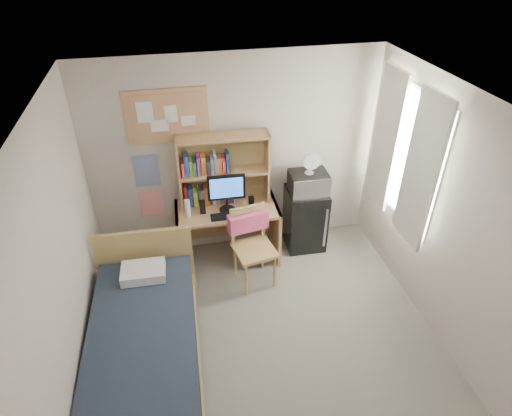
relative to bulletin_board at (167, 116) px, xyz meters
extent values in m
cube|color=gray|center=(0.78, -2.08, -1.93)|extent=(3.60, 4.20, 0.02)
cube|color=white|center=(0.78, -2.08, 0.68)|extent=(3.60, 4.20, 0.02)
cube|color=beige|center=(0.78, 0.02, -0.62)|extent=(3.60, 0.04, 2.60)
cube|color=beige|center=(-1.02, -2.08, -0.62)|extent=(0.04, 4.20, 2.60)
cube|color=beige|center=(2.58, -2.08, -0.62)|extent=(0.04, 4.20, 2.60)
cube|color=white|center=(2.53, -0.88, -0.32)|extent=(0.10, 1.40, 1.70)
cube|color=white|center=(2.50, -1.28, -0.32)|extent=(0.04, 0.55, 1.70)
cube|color=white|center=(2.50, -0.48, -0.32)|extent=(0.04, 0.55, 1.70)
cube|color=tan|center=(0.00, 0.00, 0.00)|extent=(0.94, 0.03, 0.64)
cube|color=navy|center=(-0.32, 0.01, -0.67)|extent=(0.30, 0.01, 0.42)
cube|color=#EE2A3D|center=(-0.32, 0.01, -1.14)|extent=(0.28, 0.01, 0.36)
cube|color=tan|center=(0.59, -0.32, -1.52)|extent=(1.30, 0.68, 0.80)
cube|color=tan|center=(0.83, -0.84, -1.42)|extent=(0.59, 0.59, 1.01)
cube|color=black|center=(1.66, -0.26, -1.49)|extent=(0.53, 0.53, 0.86)
cube|color=black|center=(-0.48, -1.86, -1.63)|extent=(1.13, 2.13, 0.57)
cube|color=tan|center=(0.60, -0.17, -0.67)|extent=(1.11, 0.32, 0.90)
cube|color=black|center=(0.59, -0.38, -0.88)|extent=(0.45, 0.05, 0.48)
cube|color=black|center=(0.58, -0.52, -1.11)|extent=(0.44, 0.15, 0.02)
cube|color=black|center=(0.29, -0.37, -1.04)|extent=(0.07, 0.07, 0.17)
cube|color=black|center=(0.89, -0.39, -1.04)|extent=(0.07, 0.07, 0.16)
cylinder|color=white|center=(0.11, -0.41, -1.01)|extent=(0.07, 0.07, 0.23)
cube|color=#DD547D|center=(0.80, -0.64, -1.14)|extent=(0.50, 0.23, 0.23)
cube|color=silver|center=(1.66, -0.28, -0.92)|extent=(0.49, 0.38, 0.28)
cylinder|color=white|center=(1.66, -0.28, -0.65)|extent=(0.23, 0.23, 0.28)
cube|color=white|center=(-0.45, -1.11, -1.29)|extent=(0.47, 0.34, 0.11)
camera|label=1|loc=(0.01, -4.71, 1.85)|focal=30.00mm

